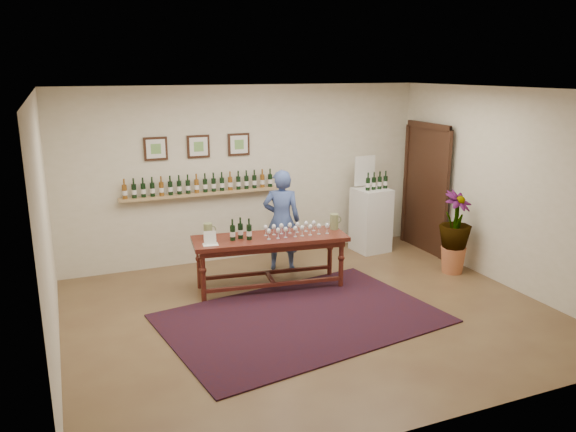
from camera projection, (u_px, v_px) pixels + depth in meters
name	position (u px, v px, depth m)	size (l,w,h in m)	color
ground	(312.00, 314.00, 7.18)	(6.00, 6.00, 0.00)	brown
room_shell	(381.00, 188.00, 9.33)	(6.00, 6.00, 6.00)	beige
rug	(302.00, 318.00, 7.02)	(3.33, 2.22, 0.02)	#43110C
tasting_table	(270.00, 244.00, 7.88)	(2.22, 0.96, 0.76)	#3F130F
table_glasses	(292.00, 229.00, 7.91)	(1.15, 0.27, 0.16)	silver
table_bottles	(241.00, 229.00, 7.69)	(0.26, 0.15, 0.28)	black
pitcher_left	(208.00, 231.00, 7.70)	(0.14, 0.14, 0.22)	olive
pitcher_right	(334.00, 222.00, 8.18)	(0.14, 0.14, 0.23)	olive
menu_card	(210.00, 238.00, 7.47)	(0.20, 0.15, 0.18)	silver
display_pedestal	(371.00, 220.00, 9.57)	(0.54, 0.54, 1.08)	silver
pedestal_bottles	(377.00, 180.00, 9.35)	(0.32, 0.09, 0.32)	black
info_sign	(365.00, 171.00, 9.52)	(0.40, 0.02, 0.56)	silver
potted_plant	(455.00, 232.00, 8.48)	(0.74, 0.74, 1.09)	#B3633B
person	(282.00, 220.00, 8.61)	(0.57, 0.38, 1.57)	#3B508B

